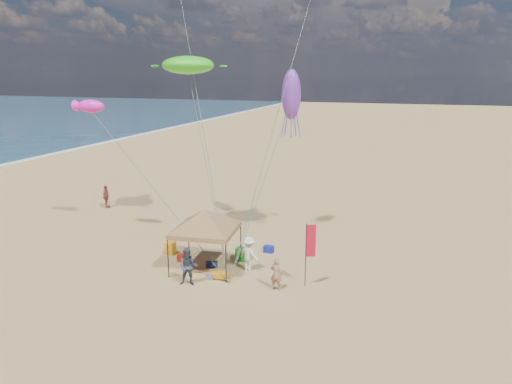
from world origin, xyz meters
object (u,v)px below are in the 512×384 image
Objects in this scene: feather_flag at (309,245)px; chair_green at (241,254)px; cooler_blue at (269,249)px; person_near_a at (276,274)px; person_near_b at (188,267)px; person_far_a at (106,196)px; chair_yellow at (170,248)px; beach_cart at (221,275)px; person_near_c at (249,254)px; canopy_tent at (205,212)px; cooler_red at (183,258)px.

chair_green is (-4.16, 1.97, -1.74)m from feather_flag.
cooler_blue is 4.83m from person_near_a.
person_near_b is (-2.32, -5.33, 0.73)m from cooler_blue.
person_far_a is (-14.22, 4.83, 0.68)m from cooler_blue.
chair_yellow is at bearing -15.67° from person_near_a.
beach_cart is (-1.13, -4.17, 0.01)m from cooler_blue.
person_near_a is (2.90, -0.29, 0.59)m from beach_cart.
person_near_b is 3.34m from person_near_c.
person_near_a is (4.13, -1.23, -2.27)m from canopy_tent.
person_near_a is at bearing -45.04° from chair_green.
chair_yellow is at bearing -141.93° from person_far_a.
chair_yellow reaches higher than cooler_red.
person_far_a reaches higher than chair_green.
cooler_blue is 4.32m from beach_cart.
cooler_blue is 0.30× the size of person_near_c.
person_near_b is at bearing 15.80° from person_near_a.
beach_cart is 0.52× the size of person_far_a.
beach_cart is at bearing 28.04° from person_near_b.
chair_green is 3.95m from person_near_b.
canopy_tent is at bearing 32.71° from person_near_c.
person_near_b reaches higher than beach_cart.
person_near_a is 0.87× the size of person_near_c.
cooler_red is 0.34× the size of person_near_a.
chair_green is 0.39× the size of person_near_c.
person_near_a is 18.50m from person_far_a.
person_near_c is (-0.19, -2.76, 0.71)m from cooler_blue.
person_far_a is (-15.99, 9.29, 0.08)m from person_near_a.
chair_yellow is 0.44× the size of person_near_a.
person_far_a is at bearing -7.89° from person_near_c.
chair_green and chair_yellow have the same top height.
chair_green is 4.09m from chair_yellow.
chair_yellow is 11.42m from person_far_a.
cooler_blue is at bearing 50.39° from person_near_b.
cooler_red is 0.29× the size of person_near_b.
cooler_red is 1.39m from chair_yellow.
beach_cart is 0.50× the size of person_near_c.
person_far_a reaches higher than beach_cart.
cooler_blue is 0.31× the size of person_far_a.
cooler_red is 3.13m from chair_green.
person_near_a is at bearing -147.86° from feather_flag.
canopy_tent reaches higher than beach_cart.
person_near_a is (1.77, -4.46, 0.60)m from cooler_blue.
person_near_c reaches higher than person_far_a.
canopy_tent is 8.45× the size of chair_green.
person_far_a is at bearing 123.43° from person_near_b.
person_far_a is (-13.18, 6.47, 0.52)m from chair_green.
person_near_c reaches higher than cooler_blue.
cooler_blue reaches higher than beach_cart.
person_near_c reaches higher than chair_green.
chair_green is (2.91, 1.13, 0.16)m from cooler_red.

